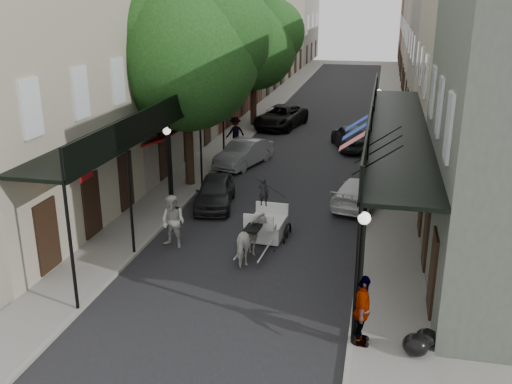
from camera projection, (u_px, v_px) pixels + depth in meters
The scene contains 24 objects.
ground at pixel (227, 294), 17.84m from camera, with size 140.00×140.00×0.00m, color gray.
road at pixel (310, 142), 36.30m from camera, with size 8.00×90.00×0.01m, color black.
sidewalk_left at pixel (234, 138), 37.31m from camera, with size 2.20×90.00×0.12m, color gray.
sidewalk_right at pixel (390, 146), 35.25m from camera, with size 2.20×90.00×0.12m, color gray.
building_row_left at pixel (221, 44), 45.59m from camera, with size 5.00×80.00×10.50m, color #A39982.
building_row_right at pixel (445, 47), 42.05m from camera, with size 5.00×80.00×10.50m, color gray.
gallery_left at pixel (159, 116), 23.95m from camera, with size 2.20×18.05×4.88m.
gallery_right at pixel (393, 127), 21.98m from camera, with size 2.20×18.05×4.88m.
tree_near at pixel (195, 50), 25.99m from camera, with size 7.31×6.80×9.63m.
tree_far at pixel (259, 42), 39.13m from camera, with size 6.45×6.00×8.61m.
lamppost_right_near at pixel (360, 277), 14.48m from camera, with size 0.32×0.32×3.71m.
lamppost_left at pixel (169, 169), 23.55m from camera, with size 0.32×0.32×3.71m.
lamppost_right_far at pixel (377, 120), 32.94m from camera, with size 0.32×0.32×3.71m.
horse at pixel (252, 240), 19.88m from camera, with size 0.83×1.83×1.54m, color beige.
carriage at pixel (269, 210), 21.99m from camera, with size 1.68×2.35×2.58m.
pedestrian_walking at pixel (173, 222), 20.87m from camera, with size 0.97×0.76×2.00m, color #B9B8AF.
pedestrian_sidewalk_left at pixel (235, 132), 34.31m from camera, with size 1.22×0.70×1.88m, color gray.
pedestrian_sidewalk_right at pixel (362, 310), 14.77m from camera, with size 1.15×0.48×1.97m, color gray.
car_left_near at pixel (215, 192), 25.11m from camera, with size 1.57×3.91×1.33m, color black.
car_left_mid at pixel (244, 153), 31.12m from camera, with size 1.50×4.29×1.41m, color gray.
car_left_far at pixel (281, 117), 40.28m from camera, with size 2.53×5.49×1.53m, color black.
car_right_near at pixel (359, 192), 25.20m from camera, with size 1.71×4.21×1.22m, color silver.
car_right_far at pixel (351, 137), 34.59m from camera, with size 1.79×4.45×1.52m, color black.
trash_bags at pixel (420, 342), 14.66m from camera, with size 0.93×1.08×0.57m.
Camera 1 is at (4.33, -15.25, 8.81)m, focal length 40.00 mm.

